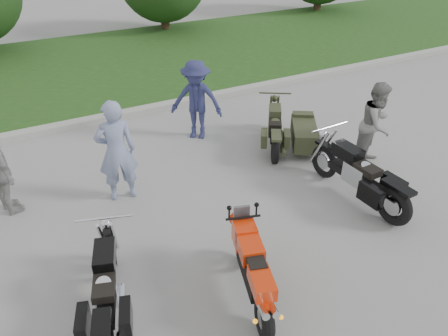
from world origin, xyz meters
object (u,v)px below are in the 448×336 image
person_grey (376,124)px  person_stripe (116,151)px  cruiser_left (107,295)px  person_denim (196,100)px  cruiser_right (362,178)px  cruiser_sidecar (292,133)px  sportbike_red (253,270)px  person_back (0,172)px

person_grey → person_stripe: bearing=144.9°
cruiser_left → person_grey: size_ratio=1.23×
person_stripe → person_denim: person_stripe is taller
cruiser_left → cruiser_right: 4.73m
cruiser_right → person_grey: 1.56m
cruiser_left → cruiser_sidecar: (4.79, 2.68, -0.05)m
sportbike_red → person_back: bearing=143.6°
person_denim → person_back: (-4.11, -1.03, -0.10)m
cruiser_sidecar → person_grey: size_ratio=1.13×
cruiser_left → person_denim: person_denim is taller
sportbike_red → cruiser_right: bearing=37.3°
cruiser_right → cruiser_left: bearing=-176.2°
cruiser_right → person_denim: (-1.49, 3.68, 0.43)m
person_denim → sportbike_red: bearing=-67.7°
cruiser_left → person_grey: bearing=31.4°
cruiser_sidecar → person_back: (-5.69, 0.45, 0.42)m
cruiser_left → person_denim: (3.21, 4.16, 0.47)m
person_grey → person_back: 7.00m
cruiser_sidecar → cruiser_right: bearing=-59.8°
cruiser_left → cruiser_right: size_ratio=0.88×
cruiser_right → person_stripe: bearing=148.2°
cruiser_sidecar → person_grey: bearing=-16.5°
person_denim → cruiser_left: bearing=-88.8°
sportbike_red → person_denim: size_ratio=0.98×
person_grey → person_denim: bearing=113.0°
cruiser_left → cruiser_sidecar: 5.49m
cruiser_sidecar → person_back: bearing=-152.1°
person_denim → person_back: size_ratio=1.12×
person_back → person_grey: bearing=-122.2°
cruiser_right → person_denim: 3.99m
sportbike_red → cruiser_sidecar: (2.99, 3.25, -0.13)m
person_stripe → person_denim: 2.73m
person_denim → cruiser_sidecar: bearing=-4.3°
cruiser_right → cruiser_sidecar: (0.08, 2.20, -0.09)m
cruiser_sidecar → sportbike_red: bearing=-100.2°
cruiser_sidecar → cruiser_left: bearing=-118.4°
cruiser_left → person_back: 3.28m
cruiser_right → person_denim: size_ratio=1.33×
person_stripe → person_grey: bearing=173.7°
cruiser_sidecar → person_back: person_back is taller
person_back → person_denim: bearing=-93.9°
sportbike_red → person_grey: size_ratio=1.02×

